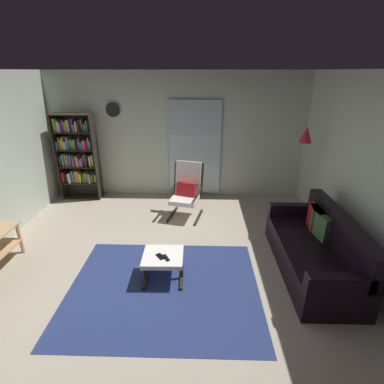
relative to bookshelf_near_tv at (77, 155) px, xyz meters
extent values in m
plane|color=#AA9D8A|center=(2.09, -2.63, -0.96)|extent=(7.02, 7.02, 0.00)
cube|color=beige|center=(2.09, 0.27, 0.34)|extent=(5.60, 0.06, 2.60)
cube|color=silver|center=(2.46, 0.20, 0.09)|extent=(1.10, 0.01, 2.00)
cube|color=navy|center=(2.13, -2.85, -0.96)|extent=(2.42, 1.95, 0.01)
cylinder|color=tan|center=(-0.12, -2.12, -0.71)|extent=(0.05, 0.05, 0.50)
cylinder|color=tan|center=(-0.43, -2.12, -0.71)|extent=(0.05, 0.05, 0.50)
cube|color=black|center=(-0.38, -0.02, -0.06)|extent=(0.02, 0.30, 1.80)
cube|color=black|center=(0.41, -0.02, -0.06)|extent=(0.02, 0.30, 1.80)
cube|color=black|center=(0.02, 0.12, -0.06)|extent=(0.81, 0.02, 1.80)
cube|color=black|center=(0.02, -0.02, -0.95)|extent=(0.77, 0.28, 0.02)
cube|color=black|center=(0.02, -0.02, -0.60)|extent=(0.77, 0.28, 0.02)
cube|color=black|center=(0.02, -0.02, -0.24)|extent=(0.77, 0.28, 0.02)
cube|color=black|center=(0.02, -0.02, 0.12)|extent=(0.77, 0.28, 0.02)
cube|color=black|center=(0.02, -0.02, 0.48)|extent=(0.77, 0.28, 0.02)
cube|color=black|center=(0.02, -0.02, 0.82)|extent=(0.77, 0.28, 0.02)
cube|color=red|center=(-0.33, -0.02, -0.49)|extent=(0.04, 0.19, 0.22)
cube|color=#231A2E|center=(-0.29, -0.01, -0.50)|extent=(0.03, 0.15, 0.18)
cube|color=#9C9F33|center=(-0.24, -0.02, -0.50)|extent=(0.04, 0.13, 0.19)
cube|color=beige|center=(-0.19, -0.04, -0.49)|extent=(0.04, 0.22, 0.21)
cube|color=teal|center=(-0.14, -0.01, -0.47)|extent=(0.04, 0.17, 0.25)
cube|color=#3B6CB6|center=(-0.10, -0.03, -0.48)|extent=(0.03, 0.23, 0.22)
cube|color=orange|center=(-0.06, -0.01, -0.47)|extent=(0.04, 0.21, 0.26)
cube|color=#A28935|center=(-0.01, -0.04, -0.47)|extent=(0.04, 0.16, 0.24)
cube|color=gold|center=(0.04, -0.02, -0.50)|extent=(0.03, 0.21, 0.20)
cube|color=#262029|center=(0.08, -0.03, -0.52)|extent=(0.02, 0.15, 0.15)
cube|color=#359048|center=(0.11, -0.02, -0.50)|extent=(0.03, 0.21, 0.18)
cube|color=gold|center=(0.14, -0.03, -0.49)|extent=(0.02, 0.15, 0.22)
cube|color=#CE3F35|center=(0.17, -0.01, -0.49)|extent=(0.03, 0.16, 0.20)
cube|color=#2E8642|center=(0.21, -0.04, -0.49)|extent=(0.03, 0.16, 0.21)
cube|color=#598B9D|center=(0.25, -0.04, -0.49)|extent=(0.03, 0.24, 0.20)
cube|color=gold|center=(0.29, -0.01, -0.50)|extent=(0.02, 0.21, 0.18)
cube|color=green|center=(0.32, -0.02, -0.50)|extent=(0.03, 0.11, 0.19)
cube|color=#A2922E|center=(0.35, -0.02, -0.50)|extent=(0.03, 0.19, 0.18)
cube|color=#953C82|center=(-0.34, -0.04, -0.13)|extent=(0.03, 0.11, 0.21)
cube|color=beige|center=(-0.31, -0.01, -0.11)|extent=(0.03, 0.11, 0.24)
cube|color=#418849|center=(-0.26, -0.02, -0.10)|extent=(0.03, 0.23, 0.26)
cube|color=orange|center=(-0.22, -0.01, -0.11)|extent=(0.02, 0.20, 0.25)
cube|color=#3B5DB9|center=(-0.18, -0.01, -0.11)|extent=(0.04, 0.22, 0.25)
cube|color=teal|center=(-0.13, -0.01, -0.11)|extent=(0.03, 0.19, 0.24)
cube|color=orange|center=(-0.09, -0.01, -0.13)|extent=(0.03, 0.14, 0.22)
cube|color=red|center=(-0.06, -0.03, -0.13)|extent=(0.03, 0.22, 0.20)
cube|color=#2864B4|center=(-0.02, -0.02, -0.12)|extent=(0.03, 0.21, 0.22)
cube|color=gold|center=(0.02, -0.02, -0.12)|extent=(0.03, 0.21, 0.22)
cube|color=#97338C|center=(0.06, -0.04, -0.14)|extent=(0.02, 0.23, 0.19)
cube|color=beige|center=(0.09, -0.01, -0.16)|extent=(0.03, 0.22, 0.15)
cube|color=#9F4094|center=(0.12, -0.04, -0.14)|extent=(0.03, 0.20, 0.19)
cube|color=#BAB4A0|center=(0.16, -0.02, -0.12)|extent=(0.04, 0.10, 0.24)
cube|color=#2E1A35|center=(0.20, -0.03, -0.11)|extent=(0.04, 0.17, 0.25)
cube|color=#355DB9|center=(0.25, -0.01, -0.12)|extent=(0.03, 0.12, 0.22)
cube|color=gold|center=(0.29, -0.03, -0.13)|extent=(0.03, 0.16, 0.22)
cube|color=beige|center=(0.33, -0.03, -0.11)|extent=(0.03, 0.12, 0.24)
cube|color=blue|center=(-0.34, -0.04, 0.21)|extent=(0.04, 0.18, 0.16)
cube|color=brown|center=(-0.29, -0.04, 0.25)|extent=(0.02, 0.15, 0.25)
cube|color=orange|center=(-0.26, -0.01, 0.23)|extent=(0.04, 0.18, 0.20)
cube|color=gold|center=(-0.22, -0.04, 0.25)|extent=(0.02, 0.13, 0.25)
cube|color=beige|center=(-0.18, -0.02, 0.21)|extent=(0.04, 0.18, 0.17)
cube|color=#265CA4|center=(-0.14, -0.01, 0.25)|extent=(0.02, 0.20, 0.26)
cube|color=brown|center=(-0.11, -0.01, 0.25)|extent=(0.03, 0.21, 0.25)
cube|color=teal|center=(-0.08, -0.02, 0.23)|extent=(0.03, 0.14, 0.20)
cube|color=#3A9046|center=(-0.04, -0.01, 0.22)|extent=(0.04, 0.16, 0.19)
cube|color=#AA9B33|center=(0.01, -0.01, 0.23)|extent=(0.03, 0.20, 0.20)
cube|color=black|center=(0.05, -0.03, 0.24)|extent=(0.04, 0.22, 0.23)
cube|color=beige|center=(0.10, -0.01, 0.23)|extent=(0.03, 0.15, 0.21)
cube|color=#2F271F|center=(0.13, -0.02, 0.26)|extent=(0.02, 0.17, 0.26)
cube|color=#3B6CAD|center=(0.15, -0.01, 0.20)|extent=(0.02, 0.23, 0.15)
cube|color=purple|center=(0.19, -0.03, 0.22)|extent=(0.03, 0.20, 0.18)
cube|color=#D63F33|center=(0.23, -0.02, 0.23)|extent=(0.04, 0.23, 0.20)
cube|color=red|center=(0.27, -0.04, 0.21)|extent=(0.02, 0.12, 0.17)
cube|color=#5998A1|center=(0.30, -0.04, 0.25)|extent=(0.02, 0.11, 0.25)
cube|color=#3E59A9|center=(0.34, -0.01, 0.22)|extent=(0.03, 0.21, 0.19)
cube|color=gold|center=(-0.34, -0.01, 0.62)|extent=(0.04, 0.18, 0.26)
cube|color=#327B3D|center=(-0.29, -0.03, 0.61)|extent=(0.04, 0.20, 0.25)
cube|color=beige|center=(-0.25, -0.01, 0.59)|extent=(0.03, 0.24, 0.21)
cube|color=#8B3E89|center=(-0.20, -0.04, 0.58)|extent=(0.04, 0.21, 0.19)
cube|color=#894089|center=(-0.16, -0.04, 0.60)|extent=(0.03, 0.11, 0.22)
cube|color=gold|center=(-0.12, -0.02, 0.58)|extent=(0.03, 0.12, 0.18)
cube|color=#A0912D|center=(-0.08, -0.01, 0.60)|extent=(0.04, 0.18, 0.23)
cube|color=#579197|center=(-0.03, -0.01, 0.61)|extent=(0.03, 0.22, 0.24)
cube|color=#3F8641|center=(0.00, 0.00, 0.56)|extent=(0.02, 0.12, 0.16)
cube|color=#903994|center=(0.03, -0.01, 0.61)|extent=(0.02, 0.18, 0.25)
cube|color=brown|center=(0.07, -0.03, 0.56)|extent=(0.04, 0.22, 0.15)
cube|color=beige|center=(0.12, -0.02, 0.59)|extent=(0.03, 0.24, 0.21)
cube|color=#2A2E31|center=(0.16, -0.03, 0.59)|extent=(0.03, 0.16, 0.21)
cube|color=brown|center=(0.20, -0.01, 0.61)|extent=(0.04, 0.12, 0.24)
cube|color=black|center=(0.24, -0.04, 0.62)|extent=(0.03, 0.11, 0.26)
cube|color=#387D50|center=(0.28, -0.04, 0.56)|extent=(0.03, 0.12, 0.15)
cube|color=teal|center=(0.31, -0.03, 0.60)|extent=(0.03, 0.11, 0.22)
cube|color=black|center=(0.35, -0.02, 0.61)|extent=(0.02, 0.13, 0.24)
cube|color=black|center=(4.11, -2.42, -0.76)|extent=(0.81, 1.89, 0.40)
cube|color=black|center=(4.43, -2.42, -0.34)|extent=(0.18, 1.89, 0.44)
cube|color=black|center=(4.11, -3.30, -0.46)|extent=(0.81, 0.14, 0.20)
cube|color=black|center=(4.11, -1.54, -0.46)|extent=(0.81, 0.14, 0.20)
cube|color=brown|center=(4.30, -1.90, -0.39)|extent=(0.21, 0.40, 0.34)
cube|color=#40633A|center=(4.30, -2.17, -0.39)|extent=(0.20, 0.40, 0.34)
cube|color=red|center=(4.30, -1.99, -0.39)|extent=(0.14, 0.38, 0.34)
cube|color=black|center=(2.56, -0.94, -0.94)|extent=(0.17, 0.59, 0.04)
cube|color=black|center=(2.62, -0.69, -0.28)|extent=(0.08, 0.18, 0.63)
cube|color=black|center=(2.56, -0.92, -0.42)|extent=(0.15, 0.52, 0.03)
cube|color=black|center=(2.05, -0.83, -0.94)|extent=(0.17, 0.59, 0.04)
cube|color=black|center=(2.11, -0.57, -0.28)|extent=(0.08, 0.18, 0.63)
cube|color=black|center=(2.05, -0.81, -0.42)|extent=(0.15, 0.52, 0.03)
cube|color=white|center=(2.30, -0.90, -0.58)|extent=(0.58, 0.61, 0.08)
cube|color=white|center=(2.36, -0.65, -0.24)|extent=(0.51, 0.29, 0.60)
cube|color=red|center=(2.32, -0.80, -0.46)|extent=(0.41, 0.31, 0.34)
cube|color=white|center=(2.10, -2.66, -0.62)|extent=(0.53, 0.49, 0.06)
cube|color=black|center=(1.87, -2.67, -0.94)|extent=(0.05, 0.48, 0.04)
cube|color=black|center=(1.87, -2.67, -0.79)|extent=(0.04, 0.04, 0.32)
cube|color=black|center=(2.34, -2.66, -0.94)|extent=(0.05, 0.48, 0.04)
cube|color=black|center=(2.34, -2.66, -0.79)|extent=(0.04, 0.04, 0.32)
cube|color=black|center=(2.16, -2.73, -0.58)|extent=(0.10, 0.15, 0.02)
cube|color=black|center=(2.08, -2.70, -0.58)|extent=(0.14, 0.15, 0.01)
cylinder|color=#A5A5AD|center=(4.40, -0.77, -0.95)|extent=(0.22, 0.22, 0.02)
cylinder|color=#B2B2B7|center=(4.40, -0.77, -0.24)|extent=(0.02, 0.02, 1.41)
cone|color=red|center=(4.40, -0.77, 0.60)|extent=(0.21, 0.21, 0.27)
cylinder|color=silver|center=(0.80, 0.19, 0.89)|extent=(0.28, 0.02, 0.28)
cylinder|color=black|center=(0.80, 0.18, 0.89)|extent=(0.29, 0.01, 0.29)
camera|label=1|loc=(2.57, -5.76, 1.61)|focal=26.88mm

